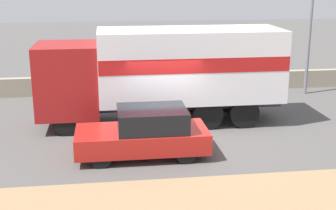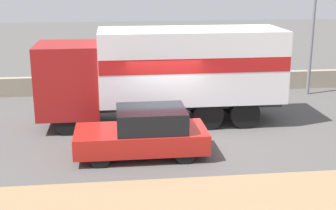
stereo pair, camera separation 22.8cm
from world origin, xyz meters
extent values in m
plane|color=#514F4C|center=(0.00, 0.00, 0.00)|extent=(80.00, 80.00, 0.00)
cube|color=gray|center=(0.00, 6.95, 0.41)|extent=(60.00, 0.35, 0.82)
cylinder|color=slate|center=(7.00, 5.76, 3.09)|extent=(0.14, 0.14, 6.17)
cube|color=maroon|center=(-3.23, 2.41, 1.70)|extent=(2.12, 2.28, 2.46)
cube|color=black|center=(-4.27, 2.41, 2.20)|extent=(0.06, 1.94, 1.08)
cube|color=#2D2D33|center=(1.07, 2.41, 0.76)|extent=(6.47, 1.36, 0.25)
cube|color=white|center=(1.07, 2.41, 2.13)|extent=(6.47, 2.46, 2.50)
cube|color=red|center=(1.07, 2.41, 2.30)|extent=(6.44, 2.48, 0.50)
cylinder|color=black|center=(-3.23, 1.44, 0.53)|extent=(1.05, 0.28, 1.05)
cylinder|color=black|center=(-3.23, 3.38, 0.53)|extent=(1.05, 0.28, 1.05)
cylinder|color=black|center=(2.85, 1.44, 0.53)|extent=(1.05, 0.28, 1.05)
cylinder|color=black|center=(2.85, 3.38, 0.53)|extent=(1.05, 0.28, 1.05)
cylinder|color=black|center=(1.55, 1.44, 0.53)|extent=(1.05, 0.28, 1.05)
cylinder|color=black|center=(1.55, 3.38, 0.53)|extent=(1.05, 0.28, 1.05)
cube|color=#B21E19|center=(-0.92, -0.73, 0.52)|extent=(3.88, 1.74, 0.60)
cube|color=black|center=(-0.61, -0.73, 1.14)|extent=(2.02, 1.60, 0.63)
cylinder|color=black|center=(-2.13, -1.48, 0.30)|extent=(0.60, 0.20, 0.60)
cylinder|color=black|center=(-2.13, 0.02, 0.30)|extent=(0.60, 0.20, 0.60)
cylinder|color=black|center=(0.28, -1.48, 0.30)|extent=(0.60, 0.20, 0.60)
cylinder|color=black|center=(0.28, 0.02, 0.30)|extent=(0.60, 0.20, 0.60)
camera|label=1|loc=(-1.91, -13.76, 5.25)|focal=50.00mm
camera|label=2|loc=(-1.68, -13.79, 5.25)|focal=50.00mm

